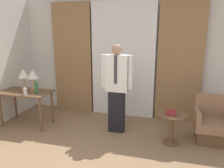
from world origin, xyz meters
TOP-DOWN VIEW (x-y plane):
  - wall_back at (0.00, 3.03)m, footprint 10.00×0.06m
  - curtain_sheer_center at (0.00, 2.90)m, footprint 1.44×0.06m
  - curtain_drape_left at (-1.23, 2.90)m, footprint 0.94×0.06m
  - curtain_drape_right at (1.23, 2.90)m, footprint 0.94×0.06m
  - desk at (-1.83, 1.86)m, footprint 1.06×0.57m
  - table_lamp_left at (-1.95, 2.01)m, footprint 0.24×0.24m
  - table_lamp_right at (-1.72, 2.01)m, footprint 0.24×0.24m
  - bottle_near_edge at (-1.69, 1.67)m, footprint 0.06×0.06m
  - bottle_by_lamp at (-1.54, 1.82)m, footprint 0.08×0.08m
  - person at (0.08, 2.03)m, footprint 0.61×0.21m
  - armchair at (1.84, 2.11)m, footprint 0.63×0.55m
  - side_table at (1.13, 1.81)m, footprint 0.51×0.51m
  - book at (1.10, 1.80)m, footprint 0.17×0.23m

SIDE VIEW (x-z plane):
  - armchair at x=1.84m, z-range -0.10..0.72m
  - side_table at x=1.13m, z-range 0.10..0.68m
  - book at x=1.10m, z-range 0.57..0.60m
  - desk at x=-1.83m, z-range 0.25..0.98m
  - bottle_near_edge at x=-1.69m, z-range 0.71..0.88m
  - bottle_by_lamp at x=-1.54m, z-range 0.71..0.96m
  - person at x=0.08m, z-range 0.08..1.81m
  - table_lamp_left at x=-1.95m, z-range 0.83..1.27m
  - table_lamp_right at x=-1.72m, z-range 0.83..1.27m
  - curtain_sheer_center at x=0.00m, z-range 0.00..2.58m
  - curtain_drape_left at x=-1.23m, z-range 0.00..2.58m
  - curtain_drape_right at x=1.23m, z-range 0.00..2.58m
  - wall_back at x=0.00m, z-range 0.00..2.70m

